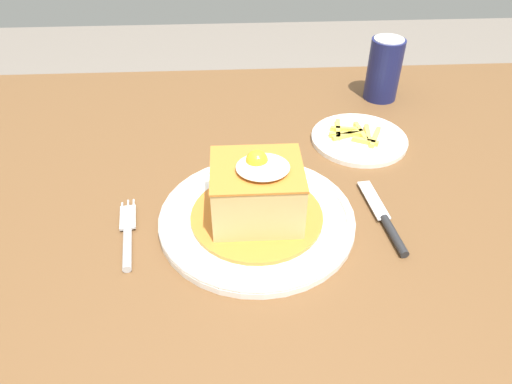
# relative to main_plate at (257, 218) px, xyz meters

# --- Properties ---
(dining_table) EXTENTS (1.47, 0.98, 0.75)m
(dining_table) POSITION_rel_main_plate_xyz_m (0.01, 0.03, -0.10)
(dining_table) COLOR brown
(dining_table) RESTS_ON ground_plane
(main_plate) EXTENTS (0.28, 0.28, 0.02)m
(main_plate) POSITION_rel_main_plate_xyz_m (0.00, 0.00, 0.00)
(main_plate) COLOR white
(main_plate) RESTS_ON dining_table
(sandwich_meal) EXTENTS (0.19, 0.19, 0.11)m
(sandwich_meal) POSITION_rel_main_plate_xyz_m (0.00, -0.00, 0.04)
(sandwich_meal) COLOR orange
(sandwich_meal) RESTS_ON main_plate
(fork) EXTENTS (0.04, 0.14, 0.01)m
(fork) POSITION_rel_main_plate_xyz_m (-0.18, -0.03, -0.00)
(fork) COLOR silver
(fork) RESTS_ON dining_table
(knife) EXTENTS (0.03, 0.17, 0.01)m
(knife) POSITION_rel_main_plate_xyz_m (0.18, -0.02, -0.00)
(knife) COLOR #262628
(knife) RESTS_ON dining_table
(soda_can) EXTENTS (0.07, 0.07, 0.12)m
(soda_can) POSITION_rel_main_plate_xyz_m (0.28, 0.37, 0.05)
(soda_can) COLOR #191E51
(soda_can) RESTS_ON dining_table
(side_plate_fries) EXTENTS (0.17, 0.17, 0.02)m
(side_plate_fries) POSITION_rel_main_plate_xyz_m (0.19, 0.21, -0.00)
(side_plate_fries) COLOR white
(side_plate_fries) RESTS_ON dining_table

